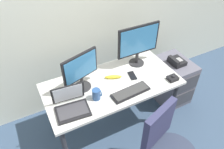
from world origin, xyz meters
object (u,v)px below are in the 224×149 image
monitor_side (81,70)px  trackball_mouse (173,78)px  file_cabinet (171,80)px  laptop (71,105)px  keyboard (131,92)px  banana (113,77)px  desk_phone (177,61)px  coffee_mug (96,94)px  cell_phone (132,76)px  monitor_main (138,42)px

monitor_side → trackball_mouse: (0.92, -0.34, -0.21)m
file_cabinet → laptop: laptop is taller
keyboard → banana: bearing=100.2°
desk_phone → laptop: bearing=-172.0°
keyboard → coffee_mug: bearing=165.1°
file_cabinet → banana: bearing=-178.9°
keyboard → coffee_mug: (-0.34, 0.09, 0.04)m
monitor_side → cell_phone: (0.56, -0.09, -0.23)m
keyboard → laptop: size_ratio=1.25×
keyboard → monitor_side: bearing=142.6°
desk_phone → coffee_mug: coffee_mug is taller
desk_phone → trackball_mouse: bearing=-137.8°
trackball_mouse → cell_phone: (-0.36, 0.26, -0.02)m
file_cabinet → trackball_mouse: 0.67m
monitor_side → banana: (0.35, -0.02, -0.22)m
monitor_main → monitor_side: monitor_main is taller
monitor_main → file_cabinet: bearing=-10.1°
monitor_main → keyboard: (-0.33, -0.40, -0.28)m
laptop → monitor_main: bearing=19.0°
desk_phone → coffee_mug: size_ratio=1.72×
desk_phone → monitor_main: (-0.54, 0.11, 0.37)m
file_cabinet → desk_phone: (-0.01, -0.02, 0.34)m
monitor_main → laptop: (-0.93, -0.32, -0.24)m
file_cabinet → trackball_mouse: bearing=-137.0°
desk_phone → coffee_mug: bearing=-170.8°
monitor_main → coffee_mug: (-0.67, -0.31, -0.23)m
laptop → banana: size_ratio=1.76×
keyboard → cell_phone: (0.16, 0.22, -0.01)m
monitor_side → keyboard: 0.55m
file_cabinet → desk_phone: 0.34m
desk_phone → banana: banana is taller
keyboard → trackball_mouse: size_ratio=3.80×
monitor_main → coffee_mug: bearing=-155.0°
desk_phone → laptop: 1.49m
file_cabinet → laptop: bearing=-171.4°
desk_phone → monitor_main: 0.67m
laptop → cell_phone: 0.77m
monitor_side → laptop: 0.35m
file_cabinet → laptop: (-1.48, -0.22, 0.48)m
keyboard → cell_phone: bearing=54.8°
monitor_side → keyboard: monitor_side is taller
cell_phone → banana: 0.22m
file_cabinet → coffee_mug: (-1.22, -0.21, 0.49)m
trackball_mouse → cell_phone: trackball_mouse is taller
file_cabinet → banana: size_ratio=3.25×
desk_phone → monitor_side: 1.31m
monitor_side → banana: bearing=-3.7°
keyboard → trackball_mouse: 0.52m
file_cabinet → keyboard: size_ratio=1.48×
monitor_side → monitor_main: bearing=7.3°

